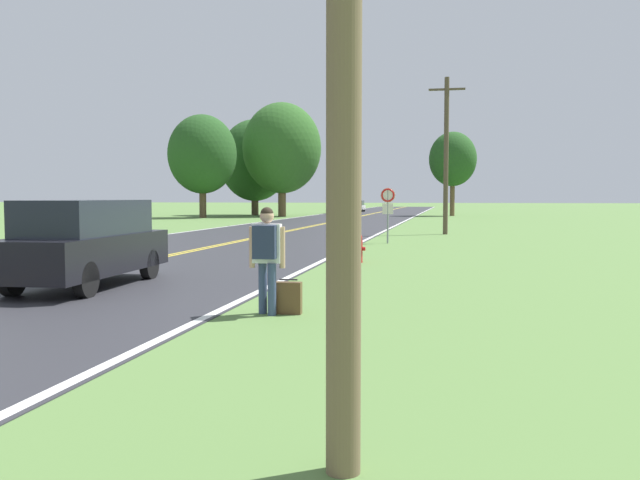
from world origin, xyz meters
The scene contains 12 objects.
hitchhiker_person centered at (6.04, 3.22, 1.06)m, with size 0.59×0.42×1.73m.
suitcase centered at (6.36, 3.38, 0.26)m, with size 0.43×0.21×0.57m.
fire_hydrant centered at (6.23, 12.10, 0.44)m, with size 0.48×0.32×0.87m.
traffic_sign centered at (6.31, 20.24, 1.69)m, with size 0.60×0.10×2.26m.
utility_pole_midground centered at (8.51, 27.46, 4.07)m, with size 1.80×0.24×7.84m.
tree_left_verge centered at (-7.38, 55.96, 6.52)m, with size 7.54×7.54×10.88m.
tree_behind_sign centered at (-13.20, 50.18, 5.66)m, with size 6.12×6.12×9.20m.
tree_mid_treeline centered at (-11.21, 59.66, 5.59)m, with size 7.23×7.23×9.76m.
tree_right_cluster centered at (8.68, 60.77, 5.56)m, with size 4.64×4.64×8.25m.
car_black_suv_nearest centered at (1.41, 5.73, 0.96)m, with size 1.91×4.83×1.83m.
car_maroon_van_approaching centered at (-3.75, 67.44, 0.99)m, with size 1.82×3.96×1.92m.
car_white_hatchback_mid_near centered at (-3.03, 76.30, 0.76)m, with size 1.76×3.47×1.42m.
Camera 1 is at (9.00, -7.19, 1.90)m, focal length 38.00 mm.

